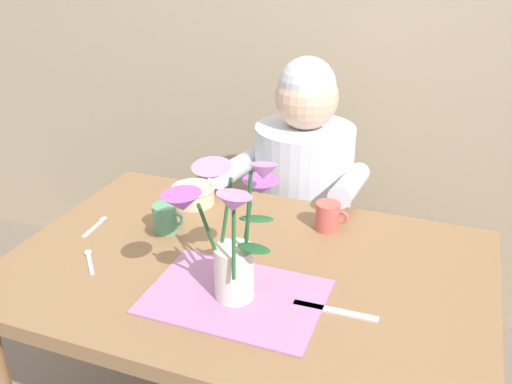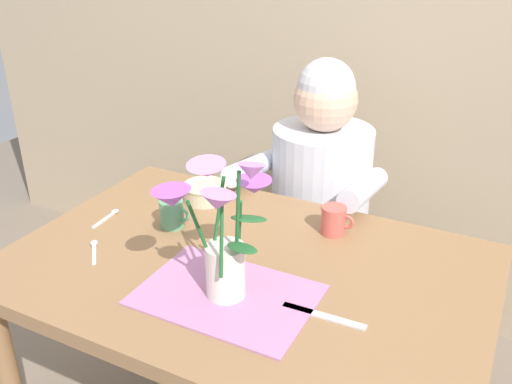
{
  "view_description": "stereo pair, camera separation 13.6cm",
  "coord_description": "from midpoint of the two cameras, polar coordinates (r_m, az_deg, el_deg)",
  "views": [
    {
      "loc": [
        0.44,
        -1.1,
        1.51
      ],
      "look_at": [
        0.01,
        0.05,
        0.92
      ],
      "focal_mm": 39.11,
      "sensor_mm": 36.0,
      "label": 1
    },
    {
      "loc": [
        0.57,
        -1.04,
        1.51
      ],
      "look_at": [
        0.01,
        0.05,
        0.92
      ],
      "focal_mm": 39.11,
      "sensor_mm": 36.0,
      "label": 2
    }
  ],
  "objects": [
    {
      "name": "spoon_0",
      "position": [
        1.51,
        -19.23,
        -6.43
      ],
      "size": [
        0.09,
        0.1,
        0.01
      ],
      "color": "silver",
      "rests_on": "dining_table"
    },
    {
      "name": "seated_person",
      "position": [
        2.01,
        2.76,
        -2.54
      ],
      "size": [
        0.45,
        0.47,
        1.14
      ],
      "rotation": [
        0.0,
        0.0,
        -0.02
      ],
      "color": "#4C4C56",
      "rests_on": "ground_plane"
    },
    {
      "name": "dining_table",
      "position": [
        1.47,
        -3.71,
        -10.61
      ],
      "size": [
        1.2,
        0.8,
        0.74
      ],
      "color": "olive",
      "rests_on": "ground_plane"
    },
    {
      "name": "tea_cup",
      "position": [
        1.57,
        -11.72,
        -2.68
      ],
      "size": [
        0.09,
        0.07,
        0.08
      ],
      "color": "#569970",
      "rests_on": "dining_table"
    },
    {
      "name": "coffee_cup",
      "position": [
        1.55,
        4.91,
        -2.55
      ],
      "size": [
        0.09,
        0.07,
        0.08
      ],
      "color": "#CC564C",
      "rests_on": "dining_table"
    },
    {
      "name": "dinner_knife",
      "position": [
        1.26,
        4.99,
        -12.13
      ],
      "size": [
        0.19,
        0.02,
        0.0
      ],
      "primitive_type": "cube",
      "rotation": [
        0.0,
        0.0,
        0.03
      ],
      "color": "silver",
      "rests_on": "dining_table"
    },
    {
      "name": "spoon_1",
      "position": [
        1.67,
        -18.1,
        -3.14
      ],
      "size": [
        0.02,
        0.12,
        0.01
      ],
      "color": "silver",
      "rests_on": "dining_table"
    },
    {
      "name": "flower_vase",
      "position": [
        1.21,
        -5.93,
        -4.26
      ],
      "size": [
        0.24,
        0.27,
        0.35
      ],
      "color": "silver",
      "rests_on": "dining_table"
    },
    {
      "name": "wood_panel_backdrop",
      "position": [
        2.2,
        7.69,
        18.62
      ],
      "size": [
        4.0,
        0.1,
        2.5
      ],
      "primitive_type": "cube",
      "color": "tan",
      "rests_on": "ground_plane"
    },
    {
      "name": "striped_placemat",
      "position": [
        1.3,
        -5.18,
        -10.69
      ],
      "size": [
        0.4,
        0.28,
        0.0
      ],
      "primitive_type": "cube",
      "color": "#B275A3",
      "rests_on": "dining_table"
    },
    {
      "name": "ceramic_bowl",
      "position": [
        1.71,
        -8.73,
        -0.26
      ],
      "size": [
        0.14,
        0.14,
        0.06
      ],
      "color": "beige",
      "rests_on": "dining_table"
    }
  ]
}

